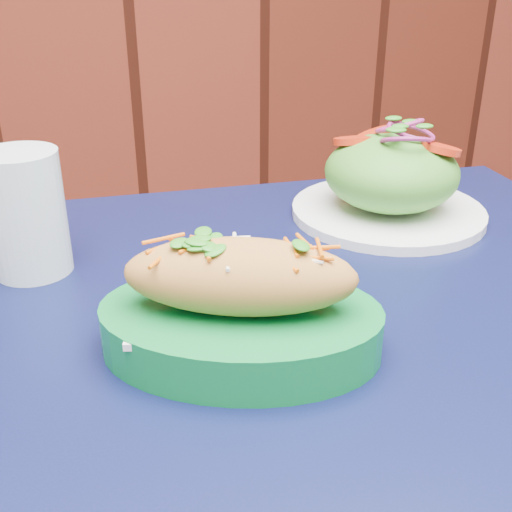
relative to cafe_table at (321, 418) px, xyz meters
name	(u,v)px	position (x,y,z in m)	size (l,w,h in m)	color
cafe_table	(321,418)	(0.00, 0.00, 0.00)	(0.86, 0.86, 0.75)	black
banh_mi_basket	(240,308)	(-0.07, 0.00, 0.13)	(0.27, 0.23, 0.11)	#0B712F
salad_plate	(391,180)	(0.19, 0.23, 0.14)	(0.24, 0.24, 0.12)	white
water_glass	(26,213)	(-0.23, 0.21, 0.15)	(0.08, 0.08, 0.13)	silver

